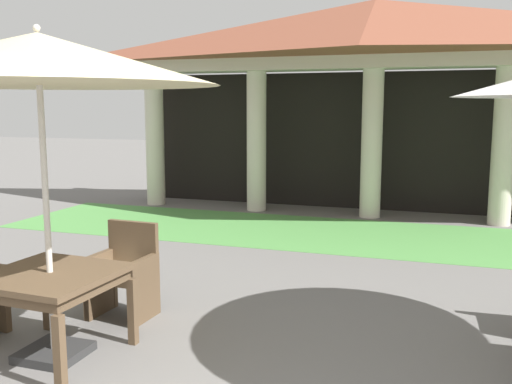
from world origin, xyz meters
The scene contains 5 objects.
background_pavilion centered at (0.00, 9.35, 3.09)m, with size 10.29×2.74×3.99m.
lawn_strip centered at (0.00, 7.56, 0.00)m, with size 12.09×2.65×0.01m, color #519347.
patio_table_near_foreground centered at (-1.70, 2.19, 0.64)m, with size 1.06×1.06×0.74m.
patio_umbrella_near_foreground centered at (-1.70, 2.19, 2.44)m, with size 2.84×2.84×2.72m.
patio_chair_near_foreground_north centered at (-1.65, 3.22, 0.42)m, with size 0.61×0.52×0.93m.
Camera 1 is at (1.36, -1.60, 2.09)m, focal length 40.23 mm.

